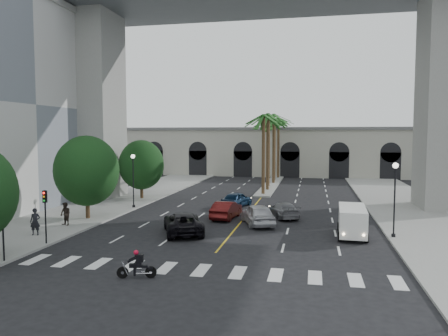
% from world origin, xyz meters
% --- Properties ---
extents(ground, '(140.00, 140.00, 0.00)m').
position_xyz_m(ground, '(0.00, 0.00, 0.00)').
color(ground, black).
rests_on(ground, ground).
extents(sidewalk_left, '(8.00, 100.00, 0.15)m').
position_xyz_m(sidewalk_left, '(-15.00, 15.00, 0.07)').
color(sidewalk_left, gray).
rests_on(sidewalk_left, ground).
extents(sidewalk_right, '(8.00, 100.00, 0.15)m').
position_xyz_m(sidewalk_right, '(15.00, 15.00, 0.07)').
color(sidewalk_right, gray).
rests_on(sidewalk_right, ground).
extents(median, '(2.00, 24.00, 0.20)m').
position_xyz_m(median, '(0.00, 38.00, 0.10)').
color(median, gray).
rests_on(median, ground).
extents(pier_building, '(71.00, 10.50, 8.50)m').
position_xyz_m(pier_building, '(0.00, 55.00, 4.27)').
color(pier_building, '#B3B1A0').
rests_on(pier_building, ground).
extents(bridge, '(75.00, 13.00, 26.00)m').
position_xyz_m(bridge, '(3.42, 22.00, 18.51)').
color(bridge, gray).
rests_on(bridge, ground).
extents(palm_a, '(3.20, 3.20, 10.30)m').
position_xyz_m(palm_a, '(0.00, 28.00, 9.10)').
color(palm_a, '#47331E').
rests_on(palm_a, ground).
extents(palm_b, '(3.20, 3.20, 10.60)m').
position_xyz_m(palm_b, '(0.10, 32.00, 9.37)').
color(palm_b, '#47331E').
rests_on(palm_b, ground).
extents(palm_c, '(3.20, 3.20, 10.10)m').
position_xyz_m(palm_c, '(-0.20, 36.00, 8.91)').
color(palm_c, '#47331E').
rests_on(palm_c, ground).
extents(palm_d, '(3.20, 3.20, 10.90)m').
position_xyz_m(palm_d, '(0.15, 40.00, 9.65)').
color(palm_d, '#47331E').
rests_on(palm_d, ground).
extents(palm_e, '(3.20, 3.20, 10.40)m').
position_xyz_m(palm_e, '(-0.10, 44.00, 9.19)').
color(palm_e, '#47331E').
rests_on(palm_e, ground).
extents(palm_f, '(3.20, 3.20, 10.70)m').
position_xyz_m(palm_f, '(0.20, 48.00, 9.46)').
color(palm_f, '#47331E').
rests_on(palm_f, ground).
extents(street_tree_mid, '(5.44, 5.44, 7.21)m').
position_xyz_m(street_tree_mid, '(-13.00, 10.00, 4.21)').
color(street_tree_mid, '#382616').
rests_on(street_tree_mid, ground).
extents(street_tree_far, '(5.04, 5.04, 6.68)m').
position_xyz_m(street_tree_far, '(-13.00, 22.00, 3.90)').
color(street_tree_far, '#382616').
rests_on(street_tree_far, ground).
extents(lamp_post_left_far, '(0.40, 0.40, 5.35)m').
position_xyz_m(lamp_post_left_far, '(-11.40, 16.00, 3.22)').
color(lamp_post_left_far, black).
rests_on(lamp_post_left_far, ground).
extents(lamp_post_right, '(0.40, 0.40, 5.35)m').
position_xyz_m(lamp_post_right, '(11.40, 8.00, 3.22)').
color(lamp_post_right, black).
rests_on(lamp_post_right, ground).
extents(traffic_signal_near, '(0.25, 0.18, 3.65)m').
position_xyz_m(traffic_signal_near, '(-11.30, -2.50, 2.51)').
color(traffic_signal_near, black).
rests_on(traffic_signal_near, ground).
extents(traffic_signal_far, '(0.25, 0.18, 3.65)m').
position_xyz_m(traffic_signal_far, '(-11.30, 1.50, 2.51)').
color(traffic_signal_far, black).
rests_on(traffic_signal_far, ground).
extents(motorcycle_rider, '(1.99, 0.67, 1.46)m').
position_xyz_m(motorcycle_rider, '(-2.83, -3.40, 0.66)').
color(motorcycle_rider, black).
rests_on(motorcycle_rider, ground).
extents(car_a, '(3.65, 5.40, 1.71)m').
position_xyz_m(car_a, '(1.50, 10.91, 0.85)').
color(car_a, '#BABABF').
rests_on(car_a, ground).
extents(car_b, '(2.08, 4.78, 1.53)m').
position_xyz_m(car_b, '(-1.50, 12.91, 0.76)').
color(car_b, '#4D100F').
rests_on(car_b, ground).
extents(car_c, '(4.53, 6.18, 1.56)m').
position_xyz_m(car_c, '(-3.52, 6.70, 0.78)').
color(car_c, black).
rests_on(car_c, ground).
extents(car_d, '(3.49, 5.02, 1.35)m').
position_xyz_m(car_d, '(3.30, 14.33, 0.67)').
color(car_d, slate).
rests_on(car_d, ground).
extents(car_e, '(2.90, 4.78, 1.52)m').
position_xyz_m(car_e, '(-1.67, 19.12, 0.76)').
color(car_e, '#0D233E').
rests_on(car_e, ground).
extents(cargo_van, '(2.17, 5.01, 2.10)m').
position_xyz_m(cargo_van, '(8.63, 8.22, 1.17)').
color(cargo_van, white).
rests_on(cargo_van, ground).
extents(pedestrian_a, '(0.81, 0.65, 1.92)m').
position_xyz_m(pedestrian_a, '(-13.47, 3.48, 1.11)').
color(pedestrian_a, black).
rests_on(pedestrian_a, sidewalk_left).
extents(pedestrian_b, '(1.07, 0.96, 1.82)m').
position_xyz_m(pedestrian_b, '(-13.19, 6.88, 1.06)').
color(pedestrian_b, black).
rests_on(pedestrian_b, sidewalk_left).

